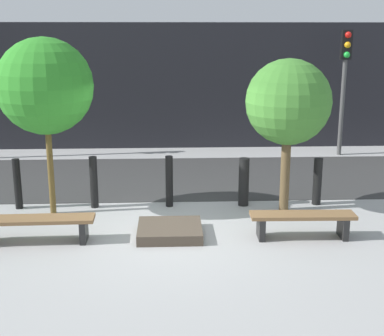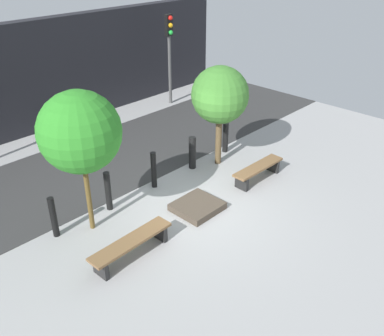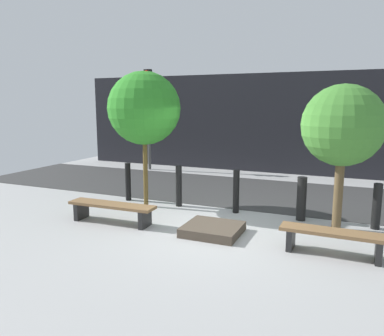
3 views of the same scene
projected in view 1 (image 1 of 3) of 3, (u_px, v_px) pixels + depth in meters
ground_plane at (170, 234)px, 9.16m from camera, size 18.00×18.00×0.00m
road_strip at (169, 177)px, 12.72m from camera, size 18.00×3.85×0.01m
building_facade at (168, 86)px, 15.75m from camera, size 16.20×0.50×3.63m
bench_left at (34, 224)px, 8.72m from camera, size 1.97×0.46×0.43m
bench_right at (302, 220)px, 8.91m from camera, size 1.75×0.44×0.43m
planter_bed at (170, 231)px, 9.07m from camera, size 1.08×1.00×0.18m
tree_behind_left_bench at (45, 87)px, 9.60m from camera, size 1.75×1.75×3.29m
tree_behind_right_bench at (288, 103)px, 9.87m from camera, size 1.60×1.60×2.90m
bollard_far_left at (17, 184)px, 10.37m from camera, size 0.15×0.15×0.99m
bollard_left at (94, 182)px, 10.43m from camera, size 0.15×0.15×1.02m
bollard_center at (169, 181)px, 10.50m from camera, size 0.15×0.15×1.02m
bollard_right at (244, 182)px, 10.57m from camera, size 0.21×0.21×0.96m
bollard_far_right at (317, 181)px, 10.63m from camera, size 0.18×0.18×0.94m
traffic_light_mid_west at (345, 70)px, 14.48m from camera, size 0.28×0.27×3.41m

